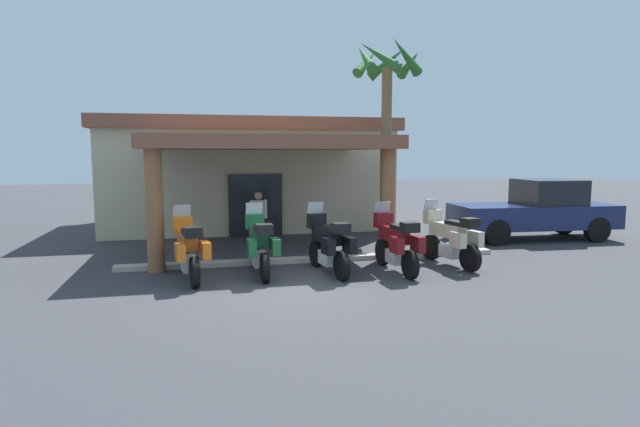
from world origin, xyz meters
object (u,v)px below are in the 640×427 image
at_px(motorcycle_orange, 188,249).
at_px(motorcycle_maroon, 396,243).
at_px(motorcycle_green, 260,245).
at_px(motorcycle_black, 329,244).
at_px(motorcycle_cream, 451,238).
at_px(motel_building, 247,172).
at_px(pedestrian, 259,215).
at_px(pickup_truck_navy, 537,211).
at_px(palm_tree_near_portico, 386,93).

distance_m(motorcycle_orange, motorcycle_maroon, 4.77).
height_order(motorcycle_green, motorcycle_black, same).
height_order(motorcycle_black, motorcycle_cream, same).
bearing_deg(motorcycle_black, motorcycle_green, 73.60).
xyz_separation_m(motel_building, pedestrian, (-0.13, -4.82, -1.13)).
relative_size(motel_building, motorcycle_maroon, 5.11).
relative_size(motel_building, motorcycle_black, 5.12).
distance_m(motorcycle_orange, pickup_truck_navy, 11.36).
bearing_deg(pedestrian, motorcycle_maroon, 21.86).
distance_m(motel_building, motorcycle_black, 8.74).
bearing_deg(motorcycle_green, motorcycle_maroon, -99.77).
bearing_deg(palm_tree_near_portico, motorcycle_orange, -142.62).
height_order(pedestrian, pickup_truck_navy, pickup_truck_navy).
bearing_deg(motorcycle_green, pedestrian, -7.97).
xyz_separation_m(motorcycle_green, palm_tree_near_portico, (4.75, 4.72, 4.06)).
relative_size(motorcycle_cream, pedestrian, 1.32).
bearing_deg(motorcycle_cream, motorcycle_black, 81.97).
relative_size(motel_building, motorcycle_orange, 5.13).
relative_size(pedestrian, palm_tree_near_portico, 0.26).
height_order(motel_building, palm_tree_near_portico, palm_tree_near_portico).
bearing_deg(pedestrian, motorcycle_orange, -41.56).
bearing_deg(motorcycle_cream, motorcycle_maroon, 92.27).
distance_m(motorcycle_black, motorcycle_cream, 3.18).
bearing_deg(motorcycle_cream, pickup_truck_navy, -67.00).
bearing_deg(motorcycle_green, motorcycle_orange, 92.59).
height_order(motorcycle_green, palm_tree_near_portico, palm_tree_near_portico).
xyz_separation_m(motorcycle_orange, motorcycle_maroon, (4.76, -0.32, 0.00)).
bearing_deg(motel_building, pedestrian, -91.79).
relative_size(pedestrian, pickup_truck_navy, 0.31).
relative_size(motorcycle_green, palm_tree_near_portico, 0.34).
distance_m(motel_building, motorcycle_green, 8.48).
relative_size(motorcycle_orange, motorcycle_black, 1.00).
bearing_deg(palm_tree_near_portico, motorcycle_cream, -89.90).
relative_size(motorcycle_green, pickup_truck_navy, 0.42).
distance_m(pickup_truck_navy, palm_tree_near_portico, 6.23).
relative_size(motorcycle_orange, pickup_truck_navy, 0.41).
xyz_separation_m(motorcycle_black, palm_tree_near_portico, (3.16, 4.93, 4.06)).
relative_size(motorcycle_green, motorcycle_cream, 1.01).
distance_m(motorcycle_orange, palm_tree_near_portico, 8.95).
bearing_deg(pickup_truck_navy, motorcycle_maroon, -147.62).
xyz_separation_m(motorcycle_green, pedestrian, (0.38, 3.53, 0.26)).
bearing_deg(motel_building, motorcycle_cream, -63.49).
distance_m(motel_building, palm_tree_near_portico, 6.20).
bearing_deg(pedestrian, motorcycle_black, 4.60).
bearing_deg(motorcycle_orange, pedestrian, -38.02).
height_order(motorcycle_black, pickup_truck_navy, pickup_truck_navy).
relative_size(motorcycle_orange, motorcycle_green, 0.99).
height_order(motel_building, pedestrian, motel_building).
bearing_deg(motorcycle_black, motorcycle_cream, -96.15).
height_order(motorcycle_orange, motorcycle_green, same).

